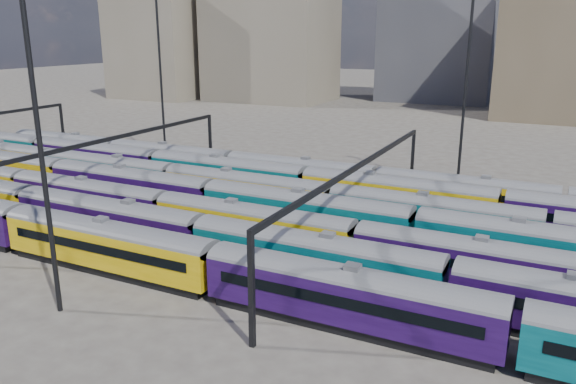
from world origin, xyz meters
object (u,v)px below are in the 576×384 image
at_px(rake_1, 108,216).
at_px(rake_2, 164,207).
at_px(rake_0, 215,263).
at_px(mast_2, 37,120).

relative_size(rake_1, rake_2, 1.22).
bearing_deg(rake_2, rake_0, -38.21).
distance_m(rake_2, mast_2, 20.79).
bearing_deg(rake_1, mast_2, -61.58).
relative_size(rake_2, mast_2, 4.76).
bearing_deg(rake_1, rake_2, 61.74).
height_order(rake_1, rake_2, rake_1).
relative_size(rake_0, mast_2, 4.97).
bearing_deg(rake_2, mast_2, -77.38).
height_order(rake_2, mast_2, mast_2).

